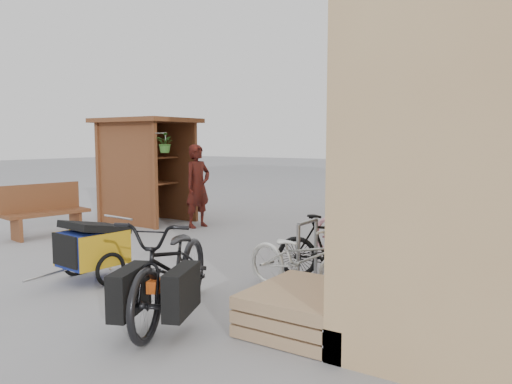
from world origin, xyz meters
The scene contains 17 objects.
ground centered at (0.00, 0.00, 0.00)m, with size 80.00×80.00×0.00m, color gray.
kiosk centered at (-3.28, 2.47, 1.55)m, with size 2.49×1.65×2.40m.
bike_rack centered at (2.30, 2.40, 0.52)m, with size 0.05×5.35×0.86m.
pallet_stack centered at (3.00, -1.40, 0.21)m, with size 1.00×1.20×0.40m.
bench centered at (-3.68, 0.15, 0.53)m, with size 0.75×1.69×1.03m.
shopping_carts centered at (3.00, 6.51, 0.56)m, with size 0.53×1.79×0.95m.
child_trailer centered at (-0.25, -1.42, 0.48)m, with size 0.90×1.47×0.86m.
cargo_bike centered at (1.69, -1.92, 0.56)m, with size 1.52×2.27×1.13m.
person_kiosk centered at (-1.74, 2.58, 0.91)m, with size 0.66×0.43×1.81m, color maroon.
bike_0 centered at (2.41, -0.38, 0.44)m, with size 0.58×1.68×0.88m, color silver.
bike_1 centered at (2.47, 0.34, 0.45)m, with size 0.42×1.50×0.90m, color black.
bike_2 centered at (2.41, 1.58, 0.49)m, with size 0.66×1.88×0.99m, color pink.
bike_3 centered at (2.45, 1.95, 0.53)m, with size 0.49×1.75×1.05m, color maroon.
bike_4 centered at (2.47, 2.92, 0.44)m, with size 0.58×1.66×0.87m, color black.
bike_5 centered at (2.24, 3.13, 0.45)m, with size 0.42×1.49×0.89m, color #A8A8AD.
bike_6 centered at (2.42, 3.95, 0.42)m, with size 0.56×1.61×0.84m, color #1D7074.
bike_7 centered at (2.48, 4.30, 0.50)m, with size 0.47×1.65×0.99m, color maroon.
Camera 1 is at (5.29, -5.76, 1.91)m, focal length 35.00 mm.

